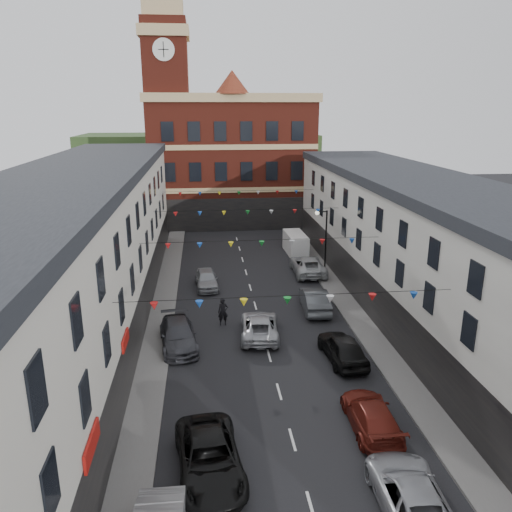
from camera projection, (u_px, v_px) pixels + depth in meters
name	position (u px, v px, depth m)	size (l,w,h in m)	color
ground	(269.00, 356.00, 30.18)	(160.00, 160.00, 0.00)	black
pavement_left	(156.00, 345.00, 31.36)	(1.80, 64.00, 0.15)	#605E5B
pavement_right	(369.00, 335.00, 32.77)	(1.80, 64.00, 0.15)	#605E5B
terrace_left	(63.00, 273.00, 28.40)	(8.40, 56.00, 10.70)	beige
terrace_right	(455.00, 268.00, 30.95)	(8.40, 56.00, 9.70)	silver
civic_building	(231.00, 158.00, 64.01)	(20.60, 13.30, 18.50)	maroon
clock_tower	(168.00, 103.00, 58.49)	(5.60, 5.60, 30.00)	maroon
distant_hill	(200.00, 163.00, 87.41)	(40.00, 14.00, 10.00)	#2D4721
street_lamp	(323.00, 234.00, 43.07)	(1.10, 0.36, 6.00)	black
car_left_c	(209.00, 458.00, 20.25)	(2.55, 5.54, 1.54)	black
car_left_d	(178.00, 335.00, 31.19)	(2.14, 5.26, 1.53)	#3B3B42
car_left_e	(207.00, 279.00, 41.38)	(1.77, 4.40, 1.50)	#94979C
car_right_b	(411.00, 495.00, 18.35)	(2.43, 5.28, 1.47)	#A0A1A8
car_right_c	(371.00, 416.00, 23.10)	(2.01, 4.94, 1.43)	maroon
car_right_d	(343.00, 348.00, 29.40)	(1.92, 4.78, 1.63)	black
car_right_e	(315.00, 300.00, 36.74)	(1.74, 4.99, 1.64)	#4B4F53
car_right_f	(308.00, 265.00, 44.85)	(2.66, 5.76, 1.60)	#B8BBBD
moving_car	(260.00, 326.00, 32.60)	(2.38, 5.17, 1.44)	#A9ABB1
white_van	(295.00, 243.00, 51.10)	(1.81, 4.71, 2.08)	white
pedestrian	(223.00, 312.00, 34.22)	(0.70, 0.46, 1.92)	black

